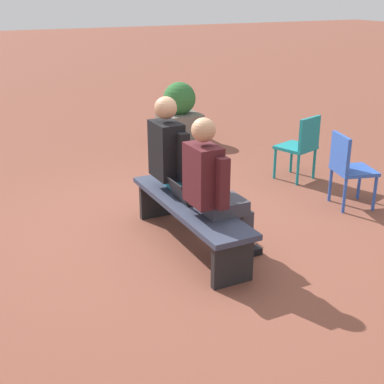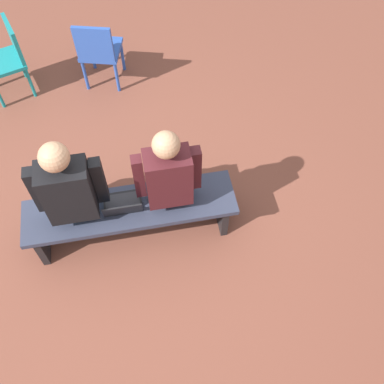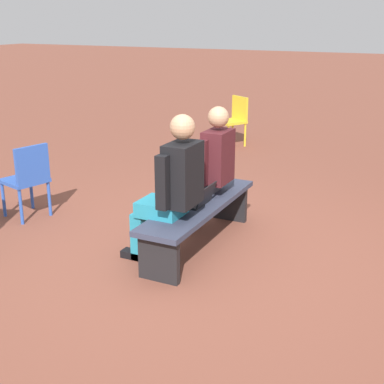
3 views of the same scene
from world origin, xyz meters
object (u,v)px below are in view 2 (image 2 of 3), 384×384
at_px(person_student, 167,176).
at_px(plastic_chair_by_pillar, 8,55).
at_px(person_adult, 71,189).
at_px(laptop, 123,205).
at_px(plastic_chair_near_bench_right, 99,50).
at_px(bench, 131,212).

relative_size(person_student, plastic_chair_by_pillar, 1.58).
bearing_deg(person_adult, laptop, 167.62).
xyz_separation_m(laptop, plastic_chair_near_bench_right, (0.06, -2.04, -0.02)).
relative_size(person_adult, plastic_chair_near_bench_right, 1.64).
distance_m(person_student, plastic_chair_near_bench_right, 2.03).
relative_size(bench, person_student, 1.35).
distance_m(bench, person_student, 0.50).
bearing_deg(plastic_chair_by_pillar, person_adult, 107.61).
distance_m(laptop, plastic_chair_by_pillar, 2.35).
bearing_deg(plastic_chair_near_bench_right, laptop, 91.77).
bearing_deg(laptop, plastic_chair_by_pillar, -64.37).
bearing_deg(plastic_chair_near_bench_right, plastic_chair_by_pillar, -4.99).
distance_m(bench, plastic_chair_by_pillar, 2.37).
bearing_deg(person_adult, plastic_chair_near_bench_right, -98.93).
bearing_deg(plastic_chair_by_pillar, plastic_chair_near_bench_right, 175.01).
height_order(person_adult, plastic_chair_by_pillar, person_adult).
bearing_deg(person_student, laptop, 11.27).
relative_size(person_adult, laptop, 4.30).
xyz_separation_m(person_student, plastic_chair_by_pillar, (1.41, -2.04, -0.23)).
height_order(bench, person_adult, person_adult).
height_order(laptop, plastic_chair_by_pillar, plastic_chair_by_pillar).
relative_size(person_student, laptop, 4.16).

